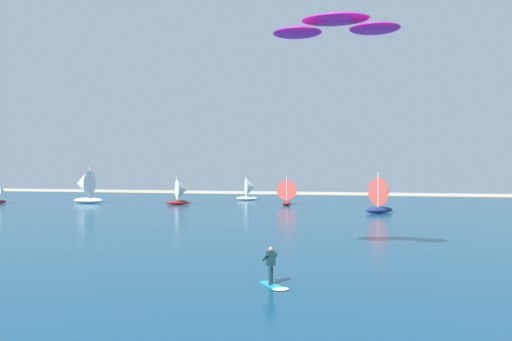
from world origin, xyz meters
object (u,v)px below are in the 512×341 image
kite (335,26)px  sailboat_center_horizon (250,189)px  sailboat_mid_left (383,194)px  sailboat_outermost (286,192)px  sailboat_near_shore (84,186)px  kitesurfer (273,272)px  sailboat_far_left (181,191)px

kite → sailboat_center_horizon: (-18.61, 53.68, -10.32)m
sailboat_mid_left → sailboat_outermost: bearing=141.8°
kite → sailboat_near_shore: bearing=134.6°
kite → sailboat_near_shore: (-40.45, 40.97, -9.73)m
kitesurfer → sailboat_near_shore: bearing=130.1°
kite → sailboat_center_horizon: kite is taller
kitesurfer → sailboat_far_left: (-23.17, 46.02, 1.26)m
sailboat_near_shore → sailboat_far_left: (15.02, 0.62, -0.61)m
kite → sailboat_mid_left: kite is taller
sailboat_outermost → sailboat_near_shore: bearing=-172.6°
kitesurfer → kite: 12.61m
sailboat_mid_left → kite: bearing=-93.7°
kite → sailboat_center_horizon: bearing=109.1°
sailboat_mid_left → sailboat_outermost: size_ratio=1.17×
sailboat_mid_left → sailboat_near_shore: size_ratio=0.86×
sailboat_mid_left → sailboat_outermost: 16.78m
sailboat_mid_left → sailboat_center_horizon: 28.38m
kitesurfer → kite: bearing=63.0°
kitesurfer → sailboat_mid_left: bearing=83.4°
kite → sailboat_outermost: 47.26m
kitesurfer → sailboat_mid_left: 39.11m
kitesurfer → sailboat_near_shore: 59.36m
kitesurfer → sailboat_near_shore: sailboat_near_shore is taller
kitesurfer → sailboat_far_left: bearing=116.7°
sailboat_near_shore → sailboat_outermost: bearing=7.4°
kitesurfer → sailboat_outermost: (-8.71, 49.21, 1.23)m
kite → sailboat_near_shore: kite is taller
kite → sailboat_outermost: (-10.97, 44.78, -10.36)m
sailboat_mid_left → kitesurfer: bearing=-96.6°
kite → sailboat_far_left: (-25.43, 41.60, -10.33)m
sailboat_far_left → kitesurfer: bearing=-63.3°
kitesurfer → sailboat_mid_left: size_ratio=0.40×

